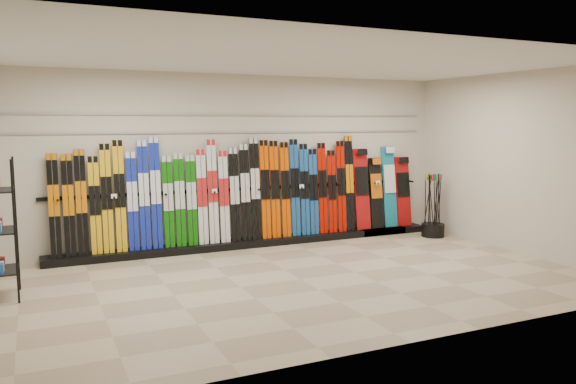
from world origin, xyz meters
name	(u,v)px	position (x,y,z in m)	size (l,w,h in m)	color
floor	(301,279)	(0.00, 0.00, 0.00)	(8.00, 8.00, 0.00)	gray
back_wall	(239,161)	(0.00, 2.50, 1.50)	(8.00, 8.00, 0.00)	beige
right_wall	(519,163)	(4.00, 0.00, 1.50)	(5.00, 5.00, 0.00)	beige
ceiling	(301,59)	(0.00, 0.00, 3.00)	(8.00, 8.00, 0.00)	silver
ski_rack_base	(256,242)	(0.22, 2.28, 0.06)	(8.00, 0.40, 0.12)	black
skis	(220,194)	(-0.43, 2.31, 0.95)	(5.37, 0.19, 1.82)	black
snowboards	(383,190)	(2.93, 2.35, 0.85)	(1.28, 0.24, 1.58)	#990C0C
pole_bin	(433,230)	(3.59, 1.62, 0.12)	(0.43, 0.43, 0.25)	black
ski_poles	(433,205)	(3.59, 1.64, 0.61)	(0.39, 0.31, 1.18)	black
slatwall_rail_0	(239,132)	(0.00, 2.48, 2.00)	(7.60, 0.02, 0.03)	gray
slatwall_rail_1	(239,115)	(0.00, 2.48, 2.30)	(7.60, 0.02, 0.03)	gray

